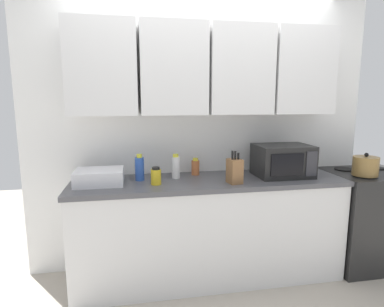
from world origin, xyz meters
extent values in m
cube|color=white|center=(0.00, 0.03, 1.30)|extent=(3.21, 0.06, 2.60)
cube|color=silver|center=(-0.86, -0.15, 1.83)|extent=(0.55, 0.33, 0.75)
cube|color=silver|center=(-0.29, -0.15, 1.83)|extent=(0.55, 0.33, 0.75)
cube|color=silver|center=(0.29, -0.15, 1.83)|extent=(0.55, 0.33, 0.75)
cube|color=silver|center=(0.86, -0.15, 1.83)|extent=(0.55, 0.33, 0.75)
cube|color=silver|center=(0.00, -0.30, 0.43)|extent=(2.31, 0.60, 0.86)
cube|color=#4C4C51|center=(0.00, -0.30, 0.88)|extent=(2.34, 0.63, 0.04)
cube|color=black|center=(1.55, -0.32, 0.45)|extent=(0.76, 0.64, 0.90)
cylinder|color=black|center=(1.38, -0.46, 0.91)|extent=(0.18, 0.18, 0.01)
cylinder|color=black|center=(1.38, -0.18, 0.91)|extent=(0.18, 0.18, 0.01)
cylinder|color=black|center=(1.72, -0.18, 0.91)|extent=(0.18, 0.18, 0.01)
cylinder|color=olive|center=(1.38, -0.46, 1.00)|extent=(0.22, 0.22, 0.17)
sphere|color=black|center=(1.38, -0.46, 1.10)|extent=(0.04, 0.04, 0.04)
cube|color=black|center=(0.67, -0.30, 1.04)|extent=(0.48, 0.36, 0.28)
cube|color=black|center=(0.62, -0.48, 1.04)|extent=(0.29, 0.01, 0.18)
cube|color=#2D2D33|center=(0.84, -0.48, 1.04)|extent=(0.10, 0.01, 0.21)
cube|color=silver|center=(-0.91, -0.30, 0.96)|extent=(0.38, 0.30, 0.12)
cube|color=brown|center=(0.17, -0.47, 1.00)|extent=(0.12, 0.14, 0.20)
cylinder|color=black|center=(0.15, -0.48, 1.14)|extent=(0.02, 0.02, 0.07)
cylinder|color=black|center=(0.17, -0.48, 1.13)|extent=(0.02, 0.02, 0.07)
cylinder|color=black|center=(0.20, -0.48, 1.13)|extent=(0.02, 0.02, 0.05)
cylinder|color=gold|center=(-0.46, -0.39, 0.96)|extent=(0.08, 0.08, 0.12)
cylinder|color=black|center=(-0.46, -0.39, 1.03)|extent=(0.06, 0.06, 0.02)
cylinder|color=#BC6638|center=(-0.09, -0.12, 0.97)|extent=(0.07, 0.07, 0.13)
cylinder|color=yellow|center=(-0.09, -0.12, 1.04)|extent=(0.05, 0.05, 0.02)
cylinder|color=#2D56B7|center=(-0.59, -0.23, 1.00)|extent=(0.08, 0.08, 0.20)
cylinder|color=yellow|center=(-0.59, -0.23, 1.11)|extent=(0.04, 0.04, 0.03)
cylinder|color=white|center=(-0.28, -0.22, 0.99)|extent=(0.07, 0.07, 0.19)
cylinder|color=yellow|center=(-0.28, -0.22, 1.10)|extent=(0.05, 0.05, 0.03)
camera|label=1|loc=(-0.62, -2.88, 1.58)|focal=29.57mm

